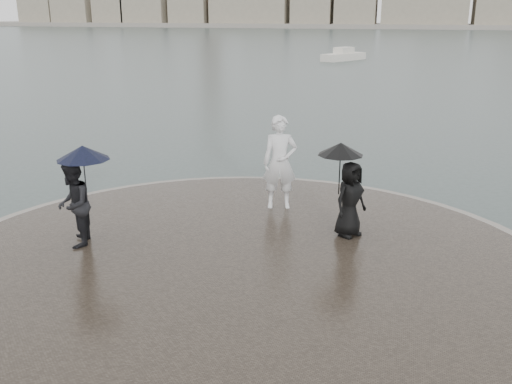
# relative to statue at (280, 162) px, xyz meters

# --- Properties ---
(kerb_ring) EXTENTS (12.50, 12.50, 0.32)m
(kerb_ring) POSITION_rel_statue_xyz_m (0.02, -3.59, -1.31)
(kerb_ring) COLOR gray
(kerb_ring) RESTS_ON ground
(quay_tip) EXTENTS (11.90, 11.90, 0.36)m
(quay_tip) POSITION_rel_statue_xyz_m (0.02, -3.59, -1.28)
(quay_tip) COLOR #2D261E
(quay_tip) RESTS_ON ground
(statue) EXTENTS (0.92, 0.72, 2.21)m
(statue) POSITION_rel_statue_xyz_m (0.00, 0.00, 0.00)
(statue) COLOR silver
(statue) RESTS_ON quay_tip
(visitor_left) EXTENTS (1.22, 1.12, 2.04)m
(visitor_left) POSITION_rel_statue_xyz_m (-3.38, -3.26, 0.01)
(visitor_left) COLOR black
(visitor_left) RESTS_ON quay_tip
(visitor_right) EXTENTS (1.15, 1.03, 1.95)m
(visitor_right) POSITION_rel_statue_xyz_m (1.72, -1.35, -0.03)
(visitor_right) COLOR black
(visitor_right) RESTS_ON quay_tip
(far_skyline) EXTENTS (260.00, 20.00, 37.00)m
(far_skyline) POSITION_rel_statue_xyz_m (-6.28, 153.62, 4.15)
(far_skyline) COLOR gray
(far_skyline) RESTS_ON ground
(boats) EXTENTS (19.18, 19.02, 1.50)m
(boats) POSITION_rel_statue_xyz_m (4.39, 39.88, -1.09)
(boats) COLOR silver
(boats) RESTS_ON ground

